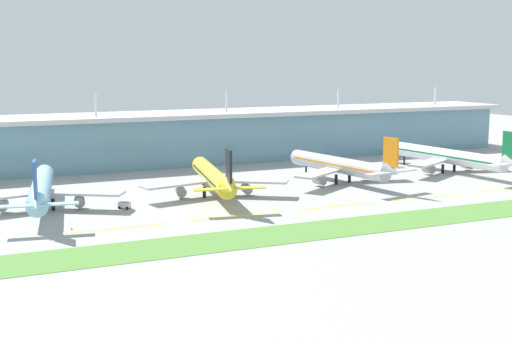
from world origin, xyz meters
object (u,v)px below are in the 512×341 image
airliner_nearest (41,189)px  baggage_cart (124,205)px  airliner_near_middle (213,177)px  airliner_farthest (446,156)px  safety_cone_nose_front (124,215)px  safety_cone_right_wingtip (72,228)px  airliner_far_middle (340,165)px

airliner_nearest → baggage_cart: (22.79, -8.06, -5.19)m
airliner_near_middle → airliner_farthest: (101.43, 7.77, 0.01)m
baggage_cart → safety_cone_nose_front: baggage_cart is taller
baggage_cart → safety_cone_nose_front: bearing=-103.4°
airliner_near_middle → safety_cone_right_wingtip: 56.46m
airliner_near_middle → airliner_far_middle: size_ratio=1.03×
safety_cone_nose_front → airliner_far_middle: bearing=13.7°
safety_cone_nose_front → airliner_farthest: bearing=10.1°
airliner_near_middle → airliner_farthest: same height
safety_cone_right_wingtip → airliner_near_middle: bearing=27.9°
safety_cone_nose_front → safety_cone_right_wingtip: same height
airliner_near_middle → airliner_far_middle: (50.64, 4.22, -0.00)m
airliner_farthest → baggage_cart: 133.23m
airliner_near_middle → airliner_far_middle: 50.82m
airliner_farthest → safety_cone_right_wingtip: size_ratio=99.14×
airliner_near_middle → baggage_cart: 32.04m
airliner_near_middle → safety_cone_nose_front: (-33.21, -16.23, -6.10)m
airliner_farthest → airliner_far_middle: bearing=-176.0°
safety_cone_right_wingtip → airliner_far_middle: bearing=16.9°
airliner_far_middle → safety_cone_right_wingtip: (-100.24, -30.50, -6.09)m
safety_cone_nose_front → airliner_nearest: bearing=139.3°
airliner_nearest → airliner_farthest: same height
airliner_nearest → airliner_farthest: size_ratio=0.95×
baggage_cart → safety_cone_right_wingtip: 27.13m
airliner_far_middle → baggage_cart: bearing=-172.4°
airliner_far_middle → airliner_farthest: 50.92m
baggage_cart → safety_cone_right_wingtip: size_ratio=5.63×
airliner_nearest → airliner_near_middle: (53.71, -1.43, -0.01)m
airliner_nearest → airliner_far_middle: size_ratio=1.11×
airliner_nearest → airliner_near_middle: bearing=-1.5°
airliner_farthest → baggage_cart: size_ratio=17.60×
airliner_far_middle → safety_cone_right_wingtip: airliner_far_middle is taller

